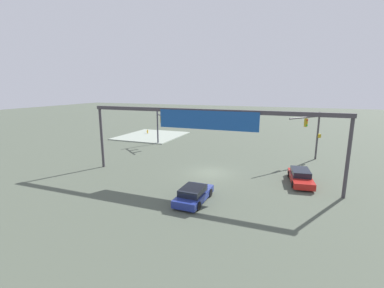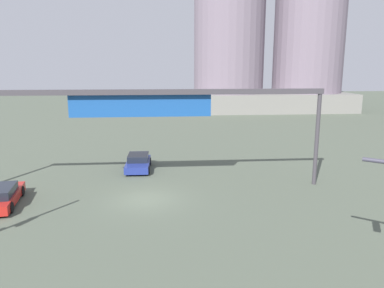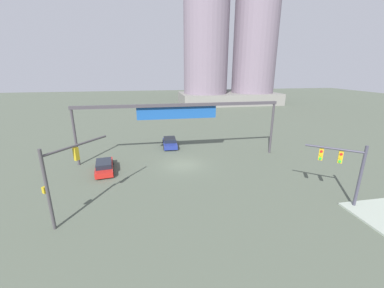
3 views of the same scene
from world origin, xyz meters
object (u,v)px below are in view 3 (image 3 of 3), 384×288
at_px(sedan_car_waiting_far, 104,166).
at_px(sedan_car_approaching, 170,143).
at_px(traffic_signal_opposite_side, 61,172).
at_px(traffic_signal_near_corner, 345,164).

bearing_deg(sedan_car_waiting_far, sedan_car_approaching, -53.96).
relative_size(traffic_signal_opposite_side, sedan_car_approaching, 1.34).
relative_size(sedan_car_approaching, sedan_car_waiting_far, 0.88).
bearing_deg(traffic_signal_near_corner, sedan_car_waiting_far, 11.79).
xyz_separation_m(traffic_signal_near_corner, traffic_signal_opposite_side, (-20.92, 1.45, 0.40)).
bearing_deg(sedan_car_approaching, traffic_signal_opposite_side, -27.47).
distance_m(traffic_signal_near_corner, sedan_car_waiting_far, 22.41).
xyz_separation_m(traffic_signal_near_corner, sedan_car_approaching, (-12.10, 17.56, -2.84)).
distance_m(traffic_signal_near_corner, sedan_car_approaching, 21.51).
distance_m(traffic_signal_opposite_side, sedan_car_approaching, 18.66).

